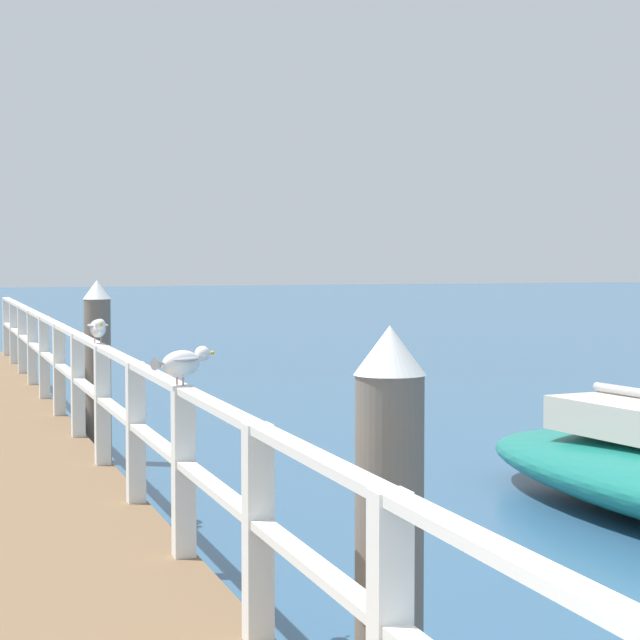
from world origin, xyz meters
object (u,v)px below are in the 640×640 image
object	(u,v)px
dock_piling_far	(98,371)
seagull_background	(98,327)
seagull_foreground	(182,362)
dock_piling_near	(389,561)

from	to	relation	value
dock_piling_far	seagull_background	size ratio (longest dim) A/B	4.05
dock_piling_far	seagull_foreground	distance (m)	6.26
dock_piling_far	seagull_foreground	bearing A→B (deg)	-93.43
dock_piling_near	seagull_background	xyz separation A→B (m)	(-0.38, 5.70, 0.63)
dock_piling_near	dock_piling_far	distance (m)	8.52
dock_piling_near	seagull_foreground	distance (m)	2.41
dock_piling_near	dock_piling_far	bearing A→B (deg)	90.00
seagull_background	seagull_foreground	bearing A→B (deg)	92.05
dock_piling_near	seagull_foreground	world-z (taller)	dock_piling_near
dock_piling_near	dock_piling_far	size ratio (longest dim) A/B	1.00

